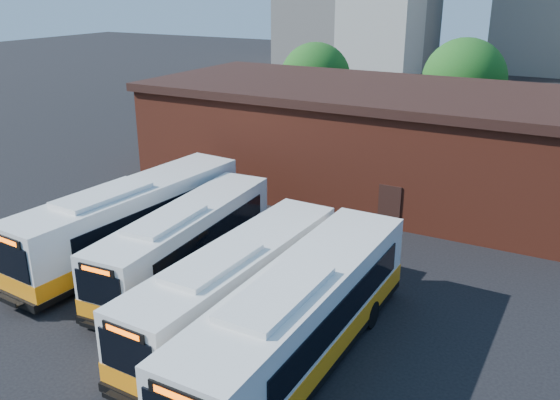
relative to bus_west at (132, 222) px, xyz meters
The scene contains 9 objects.
ground 8.56m from the bus_west, 37.93° to the right, with size 220.00×220.00×0.00m, color black.
bus_west is the anchor object (origin of this frame).
bus_midwest 3.50m from the bus_west, ahead, with size 3.14×11.78×3.18m.
bus_mideast 8.20m from the bus_west, 20.38° to the right, with size 2.83×12.01×3.25m.
bus_east 11.67m from the bus_west, 20.25° to the right, with size 2.85×13.19×3.58m.
transit_worker 10.42m from the bus_west, 40.71° to the right, with size 0.71×0.47×1.96m, color #131738.
depot_building 16.33m from the bus_west, 65.91° to the left, with size 28.60×12.60×6.40m.
tree_west 27.21m from the bus_west, 97.16° to the left, with size 6.00×6.00×7.65m.
tree_mid 30.29m from the bus_west, 73.34° to the left, with size 6.56×6.56×8.36m.
Camera 1 is at (11.94, -14.12, 12.17)m, focal length 38.00 mm.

